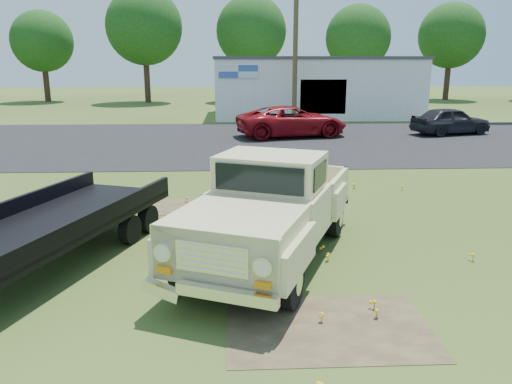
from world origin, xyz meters
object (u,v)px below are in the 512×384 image
flatbed_trailer (47,219)px  dark_sedan (450,121)px  vintage_pickup_truck (271,208)px  red_pickup (292,122)px

flatbed_trailer → dark_sedan: 22.85m
vintage_pickup_truck → flatbed_trailer: (-4.31, 0.05, -0.18)m
vintage_pickup_truck → dark_sedan: (10.96, 17.05, -0.34)m
dark_sedan → flatbed_trailer: bearing=122.7°
red_pickup → dark_sedan: (8.60, 0.42, -0.06)m
flatbed_trailer → red_pickup: 17.87m
vintage_pickup_truck → dark_sedan: size_ratio=1.38×
dark_sedan → red_pickup: bearing=77.5°
vintage_pickup_truck → dark_sedan: vintage_pickup_truck is taller
flatbed_trailer → red_pickup: bearing=87.5°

